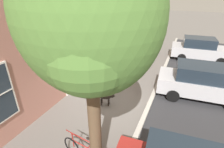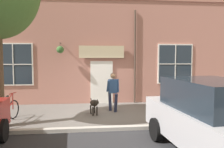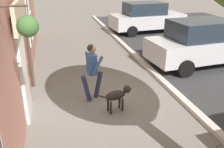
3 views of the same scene
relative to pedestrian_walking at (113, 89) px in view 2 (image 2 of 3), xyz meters
The scene contains 6 objects.
ground_plane 1.12m from the pedestrian_walking, 40.49° to the right, with size 90.00×90.00×0.00m, color #66605B.
storefront_facade 2.56m from the pedestrian_walking, 168.95° to the right, with size 0.95×18.00×5.26m.
pedestrian_walking is the anchor object (origin of this frame).
dog_on_leash 1.08m from the pedestrian_walking, 57.17° to the right, with size 0.97×0.40×0.68m.
leaning_bicycle 4.00m from the pedestrian_walking, 72.60° to the right, with size 1.74×0.23×1.01m.
parked_car_mid_block 4.93m from the pedestrian_walking, 21.18° to the left, with size 4.43×2.20×1.75m.
Camera 2 is at (8.59, -0.63, 2.23)m, focal length 35.00 mm.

